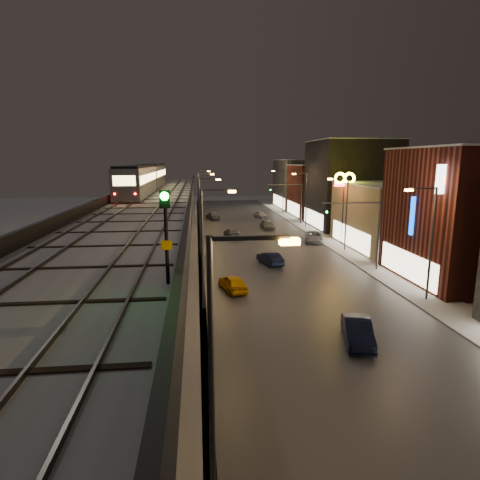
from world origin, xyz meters
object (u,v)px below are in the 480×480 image
car_taxi (233,284)px  car_mid_dark (232,233)px  sign_citgo (449,197)px  car_onc_silver (358,332)px  car_onc_white (267,225)px  subway_train (146,177)px  car_far_white (212,216)px  rail_signal (166,218)px  car_onc_red (261,215)px  car_near_white (270,259)px  car_onc_dark (314,237)px

car_taxi → car_mid_dark: car_taxi is taller
car_taxi → sign_citgo: bearing=155.0°
car_onc_silver → car_onc_white: (1.74, 41.22, -0.09)m
subway_train → car_far_white: (10.36, 13.28, -7.75)m
rail_signal → car_onc_white: (12.34, 49.14, -8.35)m
car_onc_white → car_onc_red: size_ratio=1.15×
car_onc_silver → car_onc_white: 41.26m
car_taxi → car_near_white: car_taxi is taller
rail_signal → car_onc_red: rail_signal is taller
car_mid_dark → sign_citgo: sign_citgo is taller
car_onc_silver → car_onc_red: (2.64, 53.84, -0.07)m
car_taxi → car_onc_red: size_ratio=1.03×
car_onc_red → car_near_white: bearing=-115.4°
rail_signal → car_taxi: 20.78m
car_far_white → car_onc_silver: car_onc_silver is taller
car_near_white → sign_citgo: sign_citgo is taller
rail_signal → subway_train: bearing=97.6°
car_onc_red → car_mid_dark: bearing=-128.5°
rail_signal → car_onc_silver: bearing=36.7°
car_mid_dark → rail_signal: bearing=75.9°
subway_train → car_mid_dark: (12.43, -5.42, -7.80)m
subway_train → car_near_white: (15.09, -20.99, -7.79)m
rail_signal → car_onc_white: rail_signal is taller
car_onc_white → car_onc_dark: bearing=-69.8°
car_onc_white → car_onc_red: car_onc_red is taller
car_taxi → car_onc_dark: bearing=-137.4°
car_onc_red → sign_citgo: (7.36, -46.32, 7.48)m
car_onc_silver → sign_citgo: (10.00, 7.52, 7.40)m
car_near_white → car_onc_red: size_ratio=1.05×
car_taxi → car_far_white: size_ratio=0.95×
car_onc_red → sign_citgo: bearing=-98.9°
rail_signal → car_onc_red: size_ratio=0.86×
car_onc_silver → car_onc_red: 53.90m
rail_signal → car_onc_dark: rail_signal is taller
subway_train → car_onc_dark: 26.34m
rail_signal → car_mid_dark: 43.76m
car_taxi → car_onc_silver: car_onc_silver is taller
car_mid_dark → sign_citgo: 31.66m
car_taxi → car_mid_dark: 23.99m
car_onc_red → sign_citgo: sign_citgo is taller
car_onc_dark → car_onc_red: size_ratio=1.30×
car_mid_dark → sign_citgo: size_ratio=0.44×
car_onc_silver → car_onc_red: size_ratio=1.15×
car_mid_dark → car_onc_silver: car_onc_silver is taller
car_taxi → car_near_white: 9.57m
car_mid_dark → car_onc_red: size_ratio=1.19×
car_taxi → car_onc_silver: (6.63, -10.71, 0.05)m
car_far_white → car_onc_dark: (12.82, -23.07, -0.02)m
car_mid_dark → car_onc_red: 20.53m
car_far_white → car_onc_silver: bearing=81.0°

